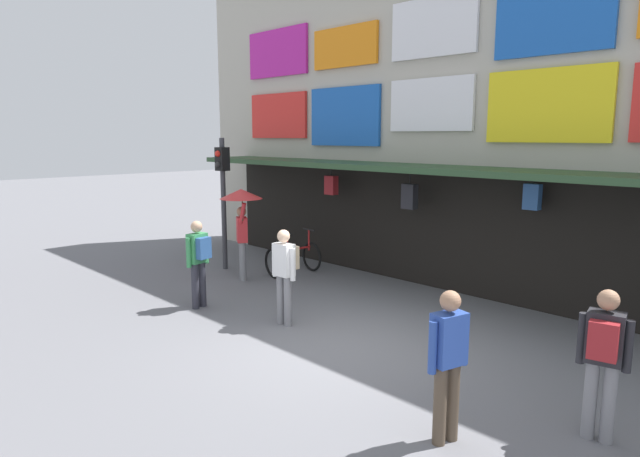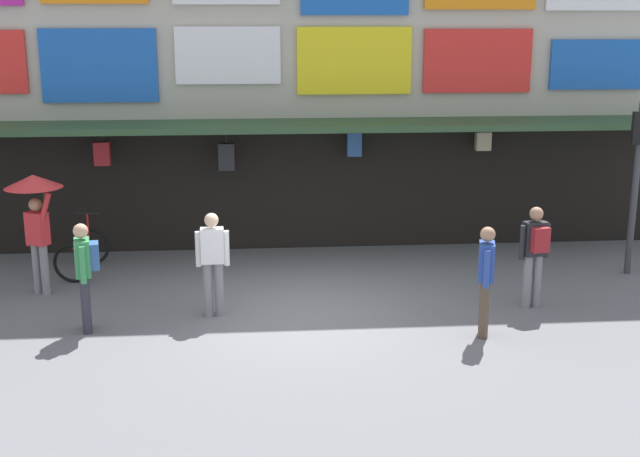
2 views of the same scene
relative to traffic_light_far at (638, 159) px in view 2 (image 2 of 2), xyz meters
name	(u,v)px [view 2 (image 2 of 2)]	position (x,y,z in m)	size (l,w,h in m)	color
ground_plane	(305,314)	(-6.10, -1.72, -2.14)	(80.00, 80.00, 0.00)	slate
shopfront	(290,50)	(-6.10, 2.85, 1.82)	(18.00, 2.60, 8.00)	#B2AD9E
traffic_light_far	(638,159)	(0.00, 0.00, 0.00)	(0.33, 0.35, 3.20)	#38383D
bicycle_parked	(82,253)	(-10.07, 0.81, -1.75)	(0.83, 1.22, 1.05)	black
pedestrian_in_green	(85,269)	(-9.41, -2.16, -1.16)	(0.40, 0.52, 1.68)	#2D2D38
pedestrian_in_yellow	(535,249)	(-2.38, -1.67, -1.16)	(0.52, 0.41, 1.68)	gray
pedestrian_in_red	(213,256)	(-7.55, -1.62, -1.16)	(0.53, 0.36, 1.68)	gray
pedestrian_with_umbrella	(35,200)	(-10.54, -0.32, -0.50)	(0.96, 0.96, 2.08)	gray
pedestrian_in_purple	(486,275)	(-3.51, -2.85, -1.19)	(0.30, 0.52, 1.68)	brown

